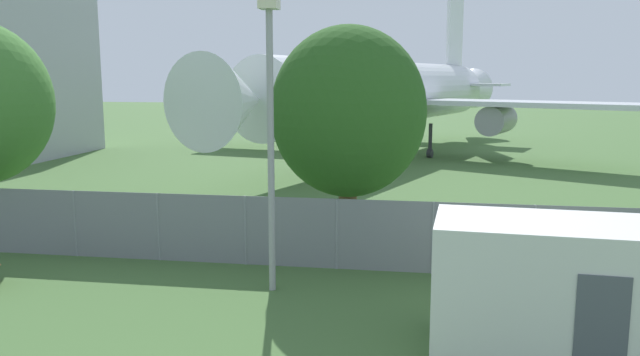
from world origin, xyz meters
name	(u,v)px	position (x,y,z in m)	size (l,w,h in m)	color
perimeter_fence	(245,230)	(0.00, 10.40, 0.97)	(56.07, 0.07, 1.94)	gray
airplane	(391,93)	(2.76, 34.90, 4.14)	(29.07, 36.41, 12.07)	silver
portable_cabin	(552,289)	(7.19, 5.75, 1.28)	(4.45, 2.56, 2.56)	silver
tree_near_hangar	(348,112)	(2.66, 11.96, 4.16)	(4.45, 4.45, 6.62)	brown
light_mast	(270,111)	(1.22, 8.48, 4.36)	(0.44, 0.44, 7.04)	#99999E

